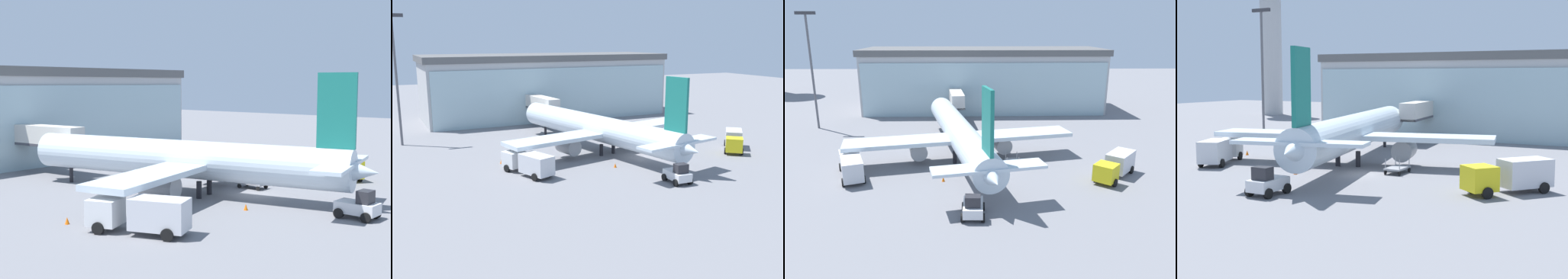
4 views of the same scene
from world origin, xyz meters
TOP-DOWN VIEW (x-y plane):
  - ground at (0.00, 0.00)m, footprint 240.00×240.00m
  - terminal_building at (0.00, 37.96)m, footprint 49.12×17.01m
  - jet_bridge at (-5.25, 26.55)m, footprint 3.66×12.15m
  - apron_light_mast at (-28.73, 21.27)m, footprint 3.20×0.40m
  - airplane at (-3.76, 5.17)m, footprint 29.34×35.84m
  - catering_truck at (-16.06, -1.49)m, footprint 4.72×7.60m
  - fuel_truck at (14.42, -1.81)m, footprint 6.43×6.97m
  - baggage_cart at (2.83, 2.03)m, footprint 1.62×2.81m
  - pushback_tug at (-2.01, -11.27)m, footprint 2.21×3.23m
  - safety_cone_nose at (-5.40, -2.91)m, footprint 0.36×0.36m
  - safety_cone_wingtip at (-17.80, 4.74)m, footprint 0.36×0.36m

SIDE VIEW (x-z plane):
  - ground at x=0.00m, z-range 0.00..0.00m
  - safety_cone_nose at x=-5.40m, z-range 0.00..0.55m
  - safety_cone_wingtip at x=-17.80m, z-range 0.00..0.55m
  - baggage_cart at x=2.83m, z-range -0.25..1.25m
  - pushback_tug at x=-2.01m, z-range -0.18..2.12m
  - catering_truck at x=-16.06m, z-range 0.14..2.79m
  - fuel_truck at x=14.42m, z-range 0.14..2.79m
  - airplane at x=-3.76m, z-range -2.38..9.06m
  - jet_bridge at x=-5.25m, z-range 1.44..7.09m
  - terminal_building at x=0.00m, z-range 0.00..12.63m
  - apron_light_mast at x=-28.73m, z-range 1.76..20.95m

